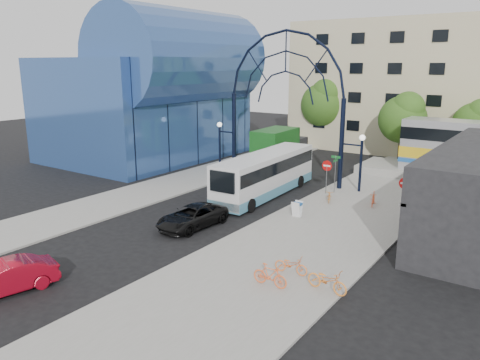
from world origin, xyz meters
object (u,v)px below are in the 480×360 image
Objects in this scene: green_truck at (280,147)px; bike_far_b at (270,275)px; bike_far_c at (327,280)px; bike_near_b at (373,199)px; red_sedan at (5,278)px; street_name_sign at (335,166)px; gateway_arch at (285,76)px; bike_far_a at (291,265)px; black_suv at (192,217)px; sandwich_board at (297,207)px; tree_north_a at (404,117)px; stop_sign at (327,169)px; do_not_enter_sign at (405,187)px; tree_north_c at (477,123)px; tree_north_b at (325,102)px; city_bus at (266,174)px; bike_near_a at (329,196)px.

bike_far_b is at bearing -63.42° from green_truck.
bike_near_b is at bearing 18.69° from bike_far_c.
red_sedan reaches higher than bike_far_b.
street_name_sign is 1.47× the size of bike_far_c.
green_truck is 28.98m from red_sedan.
street_name_sign is (5.20, -1.40, -6.43)m from gateway_arch.
black_suv is at bearing 67.94° from bike_far_a.
black_suv reaches higher than sandwich_board.
tree_north_a is 28.82m from bike_far_c.
stop_sign is 0.36× the size of tree_north_a.
green_truck is at bearing 147.88° from do_not_enter_sign.
bike_far_a is (4.08, -14.07, -1.59)m from street_name_sign.
street_name_sign is at bearing 13.11° from bike_far_b.
green_truck is at bearing 26.22° from bike_far_a.
bike_near_b is at bearing -101.32° from tree_north_c.
black_suv is 8.38m from bike_far_a.
bike_far_a is (4.48, -13.47, -1.45)m from stop_sign.
gateway_arch is 8.37m from stop_sign.
bike_near_b is at bearing 82.60° from red_sedan.
street_name_sign is 0.35× the size of tree_north_b.
city_bus is 13.63m from bike_far_a.
tree_north_b is 1.11× the size of green_truck.
red_sedan is at bearing -92.81° from black_suv.
gateway_arch is 13.80× the size of sandwich_board.
tree_north_a is at bearing -161.56° from tree_north_c.
gateway_arch reaches higher than bike_far_a.
bike_near_a is at bearing 31.29° from bike_far_c.
bike_near_a is at bearing -109.49° from tree_north_c.
bike_near_a is 0.97× the size of bike_near_b.
bike_far_b is (9.13, -17.10, -7.94)m from gateway_arch.
tree_north_c is at bearing 27.77° from green_truck.
tree_north_b is 34.36m from bike_far_a.
tree_north_a is 0.97× the size of green_truck.
tree_north_b reaches higher than tree_north_c.
bike_far_c is at bearing -88.28° from do_not_enter_sign.
gateway_arch is 1.20× the size of city_bus.
gateway_arch reaches higher than do_not_enter_sign.
green_truck is 3.79× the size of bike_far_c.
bike_far_b reaches higher than bike_near_b.
red_sedan is 13.63m from bike_far_c.
green_truck reaches higher than red_sedan.
sandwich_board is at bearing -143.32° from do_not_enter_sign.
black_suv is (-9.74, -9.05, -1.32)m from do_not_enter_sign.
sandwich_board is (5.60, -8.02, -7.81)m from gateway_arch.
bike_far_b is at bearing -95.50° from tree_north_c.
sandwich_board is 0.21× the size of black_suv.
bike_far_a is at bearing -95.53° from tree_north_c.
tree_north_c is 4.27× the size of bike_near_a.
tree_north_c is at bearing -6.46° from bike_far_b.
bike_far_c is (10.24, -11.53, -1.00)m from city_bus.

